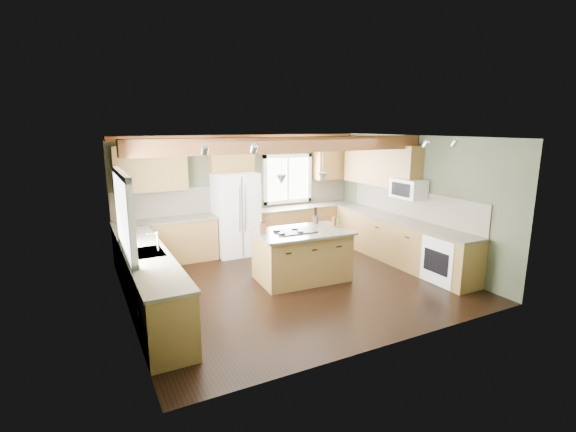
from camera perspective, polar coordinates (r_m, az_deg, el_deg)
floor at (r=7.66m, az=0.75°, el=-9.10°), size 5.60×5.60×0.00m
ceiling at (r=7.13m, az=0.81°, el=10.74°), size 5.60×5.60×0.00m
wall_back at (r=9.52m, az=-6.32°, el=3.21°), size 5.60×0.00×5.60m
wall_left at (r=6.49m, az=-21.62°, el=-1.90°), size 0.00×5.00×5.00m
wall_right at (r=8.93m, az=16.86°, el=2.14°), size 0.00×5.00×5.00m
ceiling_beam at (r=7.22m, az=0.43°, el=9.73°), size 5.55×0.26×0.26m
soffit_trim at (r=9.32m, az=-6.28°, el=10.67°), size 5.55×0.20×0.10m
backsplash_back at (r=9.52m, az=-6.28°, el=2.66°), size 5.58×0.03×0.58m
backsplash_right at (r=8.97m, az=16.54°, el=1.62°), size 0.03×3.70×0.58m
base_cab_back_left at (r=8.95m, az=-16.26°, el=-3.46°), size 2.02×0.60×0.88m
counter_back_left at (r=8.84m, az=-16.44°, el=-0.58°), size 2.06×0.64×0.04m
base_cab_back_right at (r=10.05m, az=2.36°, el=-1.25°), size 2.62×0.60×0.88m
counter_back_right at (r=9.96m, az=2.38°, el=1.33°), size 2.66×0.64×0.04m
base_cab_left at (r=6.81m, az=-18.57°, el=-8.58°), size 0.60×3.70×0.88m
counter_left at (r=6.67m, az=-18.83°, el=-4.88°), size 0.64×3.74×0.04m
base_cab_right at (r=8.94m, az=14.91°, el=-3.38°), size 0.60×3.70×0.88m
counter_right at (r=8.83m, az=15.08°, el=-0.50°), size 0.64×3.74×0.04m
upper_cab_back_left at (r=8.76m, az=-18.31°, el=6.16°), size 1.40×0.35×0.90m
upper_cab_over_fridge at (r=9.16m, az=-7.82°, el=8.16°), size 0.96×0.35×0.70m
upper_cab_right at (r=9.39m, az=12.51°, el=6.86°), size 0.35×2.20×0.90m
upper_cab_back_corner at (r=10.34m, az=6.03°, el=7.56°), size 0.90×0.35×0.90m
window_left at (r=6.48m, az=-21.67°, el=0.36°), size 0.04×1.60×1.05m
window_back at (r=9.94m, az=-0.09°, el=5.11°), size 1.10×0.04×1.00m
sink at (r=6.67m, az=-18.84°, el=-4.83°), size 0.50×0.65×0.03m
faucet at (r=6.65m, az=-17.39°, el=-3.47°), size 0.02×0.02×0.28m
dishwasher at (r=5.63m, az=-16.30°, el=-13.05°), size 0.60×0.60×0.84m
oven at (r=8.07m, az=21.05°, el=-5.58°), size 0.60×0.72×0.84m
microwave at (r=8.70m, az=16.15°, el=3.60°), size 0.40×0.70×0.38m
pendant_left at (r=7.21m, az=-0.90°, el=5.02°), size 0.18×0.18×0.16m
pendant_right at (r=7.56m, az=4.70°, el=5.32°), size 0.18×0.18×0.16m
refrigerator at (r=9.14m, az=-7.16°, el=0.25°), size 0.90×0.74×1.80m
island at (r=7.69m, az=1.89°, el=-5.52°), size 1.65×1.06×0.88m
island_top at (r=7.56m, az=1.92°, el=-2.20°), size 1.76×1.17×0.04m
cooktop at (r=7.50m, az=1.00°, el=-2.09°), size 0.72×0.50×0.02m
knife_block at (r=7.35m, az=-3.45°, el=-1.75°), size 0.12×0.10×0.18m
utensil_crock at (r=8.15m, az=3.81°, el=-0.48°), size 0.11×0.11×0.15m
bottle_tray at (r=7.94m, az=6.63°, el=-0.70°), size 0.27×0.27×0.20m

